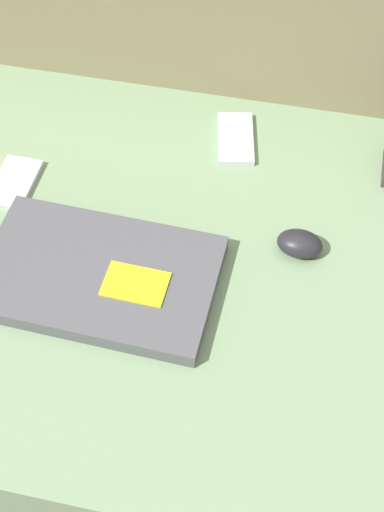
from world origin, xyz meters
TOP-DOWN VIEW (x-y plane):
  - ground_plane at (0.00, 0.00)m, footprint 8.00×8.00m
  - couch_seat at (0.00, 0.00)m, footprint 1.16×0.75m
  - couch_backrest at (0.00, 0.48)m, footprint 1.16×0.20m
  - laptop at (-0.12, -0.06)m, footprint 0.34×0.22m
  - computer_mouse at (0.15, 0.06)m, footprint 0.07×0.05m
  - phone_silver at (0.02, 0.27)m, footprint 0.08×0.13m
  - phone_black at (-0.31, 0.10)m, footprint 0.06×0.11m

SIDE VIEW (x-z plane):
  - ground_plane at x=0.00m, z-range 0.00..0.00m
  - couch_seat at x=0.00m, z-range 0.00..0.16m
  - phone_black at x=-0.31m, z-range 0.16..0.17m
  - phone_silver at x=0.02m, z-range 0.16..0.17m
  - laptop at x=-0.12m, z-range 0.15..0.18m
  - computer_mouse at x=0.15m, z-range 0.16..0.19m
  - couch_backrest at x=0.00m, z-range 0.00..0.51m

